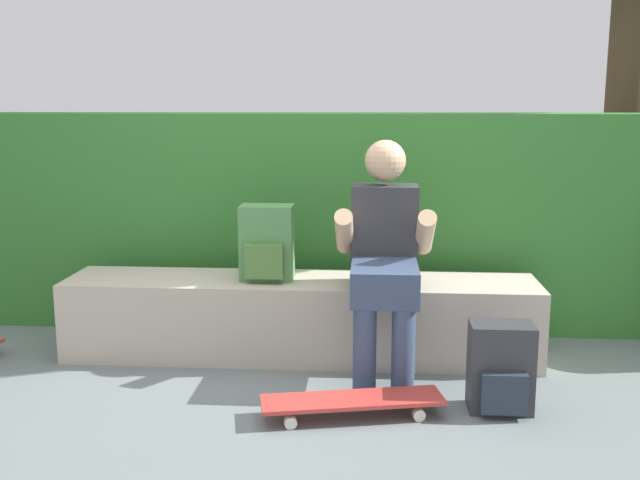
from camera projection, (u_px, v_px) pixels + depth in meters
The scene contains 7 objects.
ground_plane at pixel (296, 374), 3.74m from camera, with size 24.00×24.00×0.00m, color slate.
bench_main at pixel (301, 318), 3.97m from camera, with size 2.53×0.48×0.43m.
person_skater at pixel (384, 252), 3.65m from camera, with size 0.49×0.62×1.18m.
skateboard_near_person at pixel (352, 401), 3.20m from camera, with size 0.82×0.36×0.09m.
backpack_on_bench at pixel (267, 244), 3.90m from camera, with size 0.28×0.23×0.40m.
backpack_on_ground at pixel (501, 369), 3.26m from camera, with size 0.28×0.23×0.40m.
hedge_row at pixel (371, 218), 4.58m from camera, with size 6.49×0.65×1.30m.
Camera 1 is at (0.38, -3.53, 1.36)m, focal length 41.12 mm.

